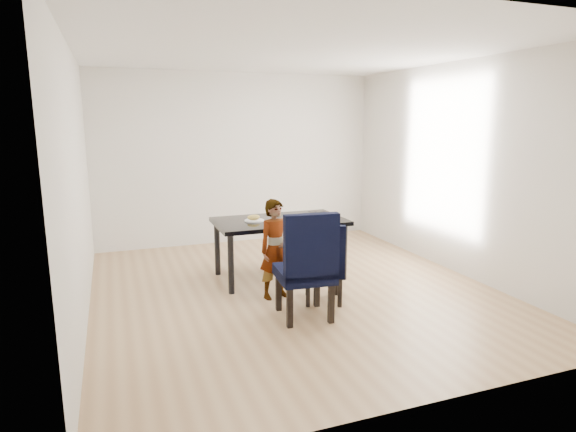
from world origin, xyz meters
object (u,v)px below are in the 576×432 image
object	(u,v)px
chair_right	(323,262)
laptop	(315,213)
chair_left	(304,264)
plate	(254,221)
dining_table	(280,248)
child	(276,249)

from	to	relation	value
chair_right	laptop	distance (m)	1.19
chair_left	plate	xyz separation A→B (m)	(-0.14, 1.28, 0.20)
chair_left	laptop	xyz separation A→B (m)	(0.72, 1.42, 0.21)
chair_right	laptop	bearing A→B (deg)	93.35
laptop	chair_right	bearing A→B (deg)	66.57
laptop	dining_table	bearing A→B (deg)	11.13
child	plate	xyz separation A→B (m)	(-0.05, 0.67, 0.20)
plate	laptop	world-z (taller)	laptop
chair_left	chair_right	world-z (taller)	chair_left
chair_right	child	world-z (taller)	child
dining_table	chair_left	xyz separation A→B (m)	(-0.18, -1.26, 0.18)
plate	laptop	distance (m)	0.88
chair_right	child	bearing A→B (deg)	169.58
chair_left	chair_right	xyz separation A→B (m)	(0.36, 0.33, -0.11)
dining_table	child	bearing A→B (deg)	-112.80
child	plate	distance (m)	0.70
dining_table	chair_right	bearing A→B (deg)	-79.15
dining_table	chair_left	bearing A→B (deg)	-98.23
plate	dining_table	bearing A→B (deg)	-2.73
child	plate	bearing A→B (deg)	81.96
dining_table	chair_right	distance (m)	0.95
plate	laptop	bearing A→B (deg)	9.31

